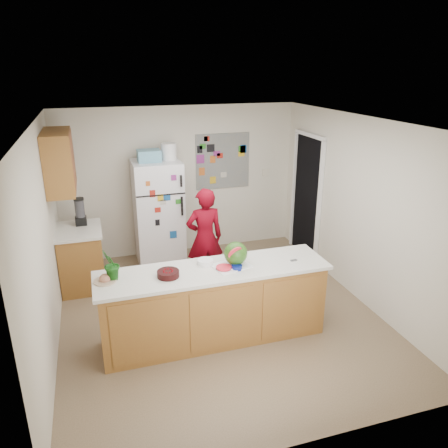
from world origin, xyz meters
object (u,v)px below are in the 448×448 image
object	(u,v)px
refrigerator	(159,213)
person	(205,238)
cherry_bowl	(168,274)
watermelon	(236,253)

from	to	relation	value
refrigerator	person	bearing A→B (deg)	-63.85
person	cherry_bowl	world-z (taller)	person
refrigerator	watermelon	world-z (taller)	refrigerator
person	watermelon	xyz separation A→B (m)	(0.02, -1.33, 0.32)
person	watermelon	world-z (taller)	person
watermelon	cherry_bowl	size ratio (longest dim) A/B	1.11
watermelon	cherry_bowl	xyz separation A→B (m)	(-0.80, -0.07, -0.11)
refrigerator	person	xyz separation A→B (m)	(0.50, -1.02, -0.10)
watermelon	person	bearing A→B (deg)	90.86
watermelon	cherry_bowl	bearing A→B (deg)	-175.33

